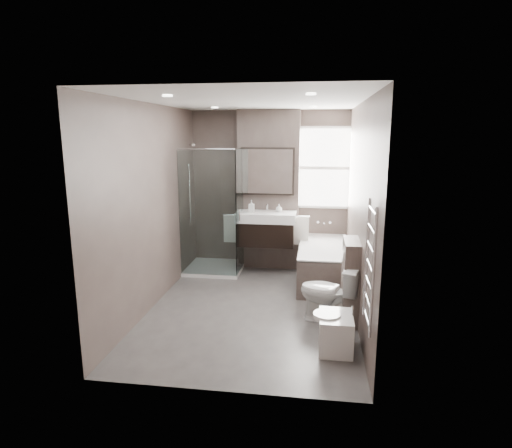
% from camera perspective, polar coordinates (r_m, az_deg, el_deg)
% --- Properties ---
extents(room, '(2.70, 3.90, 2.70)m').
position_cam_1_polar(room, '(5.34, -0.42, 2.00)').
color(room, '#4B4745').
rests_on(room, ground).
extents(vanity_pier, '(1.00, 0.25, 2.60)m').
position_cam_1_polar(vanity_pier, '(7.08, 1.69, 4.48)').
color(vanity_pier, '#524640').
rests_on(vanity_pier, ground).
extents(vanity, '(0.95, 0.47, 0.66)m').
position_cam_1_polar(vanity, '(6.84, 1.33, -0.55)').
color(vanity, black).
rests_on(vanity, vanity_pier).
extents(mirror_cabinet, '(0.86, 0.08, 0.76)m').
position_cam_1_polar(mirror_cabinet, '(6.88, 1.55, 7.03)').
color(mirror_cabinet, black).
rests_on(mirror_cabinet, vanity_pier).
extents(towel_left, '(0.24, 0.06, 0.44)m').
position_cam_1_polar(towel_left, '(6.91, -3.30, -0.62)').
color(towel_left, silver).
rests_on(towel_left, vanity_pier).
extents(towel_right, '(0.24, 0.06, 0.44)m').
position_cam_1_polar(towel_right, '(6.78, 6.02, -0.90)').
color(towel_right, silver).
rests_on(towel_right, vanity_pier).
extents(shower_enclosure, '(0.90, 0.90, 2.00)m').
position_cam_1_polar(shower_enclosure, '(6.95, -4.92, -2.51)').
color(shower_enclosure, white).
rests_on(shower_enclosure, ground).
extents(bathtub, '(0.75, 1.60, 0.57)m').
position_cam_1_polar(bathtub, '(6.59, 9.03, -5.01)').
color(bathtub, '#524640').
rests_on(bathtub, ground).
extents(window, '(0.98, 0.06, 1.33)m').
position_cam_1_polar(window, '(7.10, 9.09, 7.40)').
color(window, white).
rests_on(window, room).
extents(toilet, '(0.81, 0.62, 0.73)m').
position_cam_1_polar(toilet, '(5.24, 9.77, -8.99)').
color(toilet, white).
rests_on(toilet, ground).
extents(cistern_box, '(0.19, 0.55, 1.00)m').
position_cam_1_polar(cistern_box, '(5.27, 12.44, -7.44)').
color(cistern_box, '#524640').
rests_on(cistern_box, ground).
extents(bidet, '(0.41, 0.47, 0.50)m').
position_cam_1_polar(bidet, '(4.68, 10.50, -13.91)').
color(bidet, white).
rests_on(bidet, ground).
extents(towel_radiator, '(0.03, 0.49, 1.10)m').
position_cam_1_polar(towel_radiator, '(3.80, 14.95, -5.38)').
color(towel_radiator, silver).
rests_on(towel_radiator, room).
extents(soap_bottle_a, '(0.09, 0.09, 0.19)m').
position_cam_1_polar(soap_bottle_a, '(6.79, -0.61, 2.41)').
color(soap_bottle_a, white).
rests_on(soap_bottle_a, vanity).
extents(soap_bottle_b, '(0.10, 0.10, 0.13)m').
position_cam_1_polar(soap_bottle_b, '(6.81, 3.08, 2.15)').
color(soap_bottle_b, white).
rests_on(soap_bottle_b, vanity).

